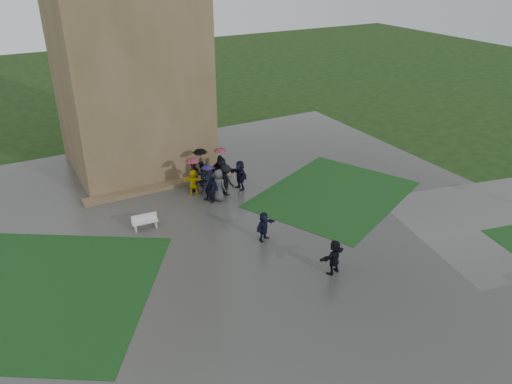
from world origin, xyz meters
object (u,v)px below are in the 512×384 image
tower (123,21)px  pedestrian_mid (264,226)px  pedestrian_near (334,257)px  bench (145,221)px

tower → pedestrian_mid: (2.51, -12.37, -8.23)m
pedestrian_mid → pedestrian_near: pedestrian_near is taller
tower → bench: size_ratio=13.58×
bench → pedestrian_near: (6.05, -7.74, 0.42)m
pedestrian_near → pedestrian_mid: bearing=-85.5°
pedestrian_mid → pedestrian_near: size_ratio=0.92×
pedestrian_mid → bench: bearing=116.6°
tower → bench: 12.29m
pedestrian_mid → pedestrian_near: bearing=-95.4°
bench → pedestrian_near: 9.83m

